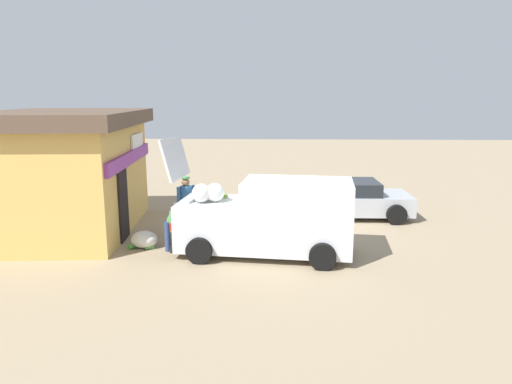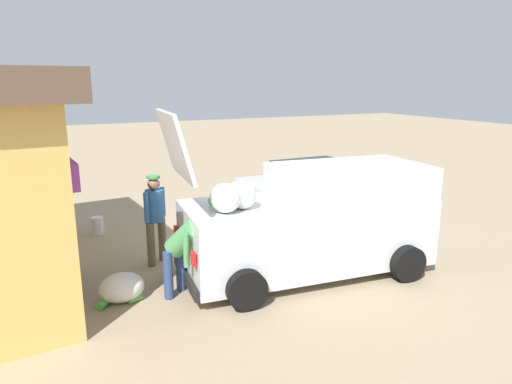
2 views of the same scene
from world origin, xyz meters
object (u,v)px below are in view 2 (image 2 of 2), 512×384
Objects in this scene: paint_bucket at (97,225)px; customer_bending at (183,248)px; unloaded_banana_pile at (121,288)px; parked_sedan at (313,184)px; vendor_standing at (155,214)px; delivery_van at (314,221)px.

customer_bending is at bearing -168.29° from paint_bucket.
unloaded_banana_pile is 3.61m from paint_bucket.
unloaded_banana_pile is (-3.56, 5.91, -0.36)m from parked_sedan.
parked_sedan is 2.38× the size of vendor_standing.
vendor_standing reaches higher than parked_sedan.
delivery_van is 1.18× the size of parked_sedan.
delivery_van is 2.80× the size of vendor_standing.
paint_bucket is at bearing 18.64° from vendor_standing.
vendor_standing is at bearing -34.90° from unloaded_banana_pile.
parked_sedan is at bearing -33.34° from delivery_van.
parked_sedan is (3.91, -2.57, -0.38)m from delivery_van.
customer_bending is at bearing 88.13° from delivery_van.
parked_sedan is at bearing -52.41° from customer_bending.
unloaded_banana_pile is (0.27, 0.94, -0.60)m from customer_bending.
paint_bucket is at bearing 89.51° from parked_sedan.
paint_bucket is (3.60, -0.13, -0.02)m from unloaded_banana_pile.
vendor_standing is 2.55m from paint_bucket.
vendor_standing is 2.15× the size of unloaded_banana_pile.
customer_bending is at bearing -106.26° from unloaded_banana_pile.
delivery_van is 6.01× the size of unloaded_banana_pile.
delivery_van reaches higher than vendor_standing.
unloaded_banana_pile is at bearing 83.99° from delivery_van.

